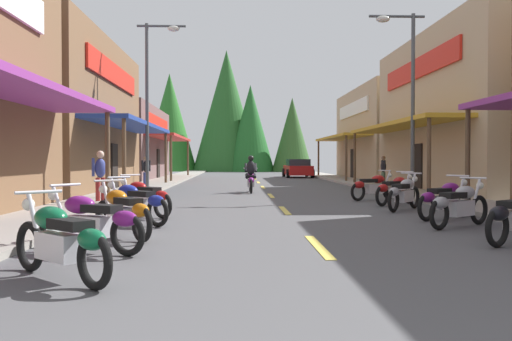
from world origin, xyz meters
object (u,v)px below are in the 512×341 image
motorcycle_parked_left_0 (61,239)px  pedestrian_waiting (383,170)px  motorcycle_parked_right_4 (404,193)px  pedestrian_by_shop (146,170)px  motorcycle_parked_left_2 (122,211)px  motorcycle_parked_right_2 (459,204)px  motorcycle_parked_right_3 (445,199)px  pedestrian_browsing (100,173)px  motorcycle_parked_right_6 (373,186)px  rider_cruising_lead (251,177)px  motorcycle_parked_right_5 (395,189)px  motorcycle_parked_left_4 (144,197)px  streetlamp_right (405,80)px  motorcycle_parked_left_3 (135,202)px  streetlamp_left (153,85)px  motorcycle_parked_left_1 (91,220)px  parked_car_curbside (298,168)px

motorcycle_parked_left_0 → pedestrian_waiting: size_ratio=1.02×
motorcycle_parked_right_4 → pedestrian_by_shop: (-8.93, 11.43, 0.41)m
motorcycle_parked_left_2 → pedestrian_waiting: bearing=-67.1°
motorcycle_parked_right_4 → pedestrian_waiting: bearing=26.7°
motorcycle_parked_right_2 → motorcycle_parked_right_3: size_ratio=0.99×
motorcycle_parked_right_3 → motorcycle_parked_left_2: size_ratio=1.02×
motorcycle_parked_right_2 → motorcycle_parked_left_0: (-6.69, -4.76, 0.00)m
pedestrian_by_shop → pedestrian_browsing: bearing=-54.1°
motorcycle_parked_right_6 → rider_cruising_lead: 6.03m
motorcycle_parked_right_3 → pedestrian_browsing: bearing=118.2°
motorcycle_parked_right_5 → motorcycle_parked_left_0: size_ratio=1.04×
rider_cruising_lead → motorcycle_parked_left_4: bearing=163.4°
streetlamp_right → motorcycle_parked_left_0: streetlamp_right is taller
motorcycle_parked_right_3 → motorcycle_parked_left_3: 7.16m
motorcycle_parked_right_3 → pedestrian_browsing: pedestrian_browsing is taller
streetlamp_left → motorcycle_parked_left_1: bearing=-85.3°
motorcycle_parked_left_2 → motorcycle_parked_left_3: size_ratio=1.02×
motorcycle_parked_right_2 → pedestrian_by_shop: bearing=83.9°
motorcycle_parked_left_0 → motorcycle_parked_left_2: same height
streetlamp_right → motorcycle_parked_left_3: 11.86m
motorcycle_parked_right_4 → motorcycle_parked_right_6: 3.74m
streetlamp_left → pedestrian_waiting: size_ratio=4.47×
motorcycle_parked_left_1 → pedestrian_waiting: 20.16m
motorcycle_parked_right_2 → motorcycle_parked_right_3: same height
motorcycle_parked_left_0 → motorcycle_parked_left_3: 5.49m
motorcycle_parked_left_2 → pedestrian_browsing: pedestrian_browsing is taller
pedestrian_browsing → motorcycle_parked_right_5: bearing=46.4°
motorcycle_parked_left_1 → motorcycle_parked_left_2: (0.17, 1.52, 0.00)m
motorcycle_parked_right_6 → motorcycle_parked_right_5: bearing=-115.8°
motorcycle_parked_left_0 → parked_car_curbside: size_ratio=0.37×
motorcycle_parked_left_0 → motorcycle_parked_right_3: bearing=-93.7°
motorcycle_parked_right_5 → motorcycle_parked_left_2: (-6.96, -6.82, 0.00)m
motorcycle_parked_left_2 → motorcycle_parked_right_5: bearing=-83.4°
motorcycle_parked_right_3 → motorcycle_parked_left_1: bearing=175.5°
motorcycle_parked_right_2 → motorcycle_parked_right_6: size_ratio=0.95×
motorcycle_parked_right_6 → motorcycle_parked_left_2: bearing=-158.9°
motorcycle_parked_left_4 → streetlamp_left: bearing=-40.5°
motorcycle_parked_left_4 → parked_car_curbside: bearing=-61.3°
motorcycle_parked_right_6 → motorcycle_parked_left_1: (-6.93, -10.32, 0.00)m
motorcycle_parked_left_0 → motorcycle_parked_left_2: size_ratio=0.92×
motorcycle_parked_right_3 → motorcycle_parked_left_2: (-6.97, -2.83, 0.00)m
motorcycle_parked_left_3 → pedestrian_browsing: pedestrian_browsing is taller
streetlamp_left → motorcycle_parked_left_3: 11.71m
motorcycle_parked_right_2 → pedestrian_browsing: (-8.85, 5.98, 0.48)m
motorcycle_parked_left_4 → pedestrian_browsing: 4.13m
motorcycle_parked_right_4 → rider_cruising_lead: 9.09m
motorcycle_parked_left_4 → motorcycle_parked_right_4: bearing=-125.9°
motorcycle_parked_right_6 → pedestrian_by_shop: pedestrian_by_shop is taller
motorcycle_parked_right_4 → motorcycle_parked_left_4: size_ratio=1.05×
pedestrian_browsing → motorcycle_parked_left_1: bearing=-28.0°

